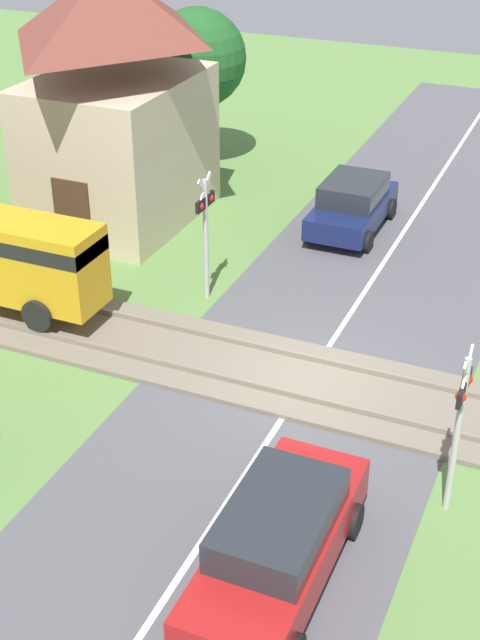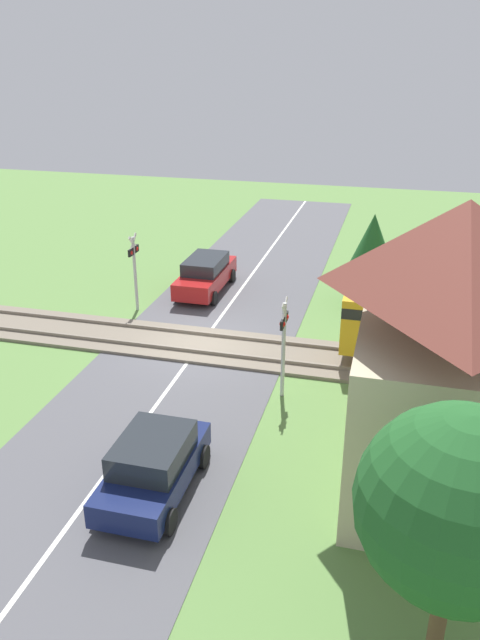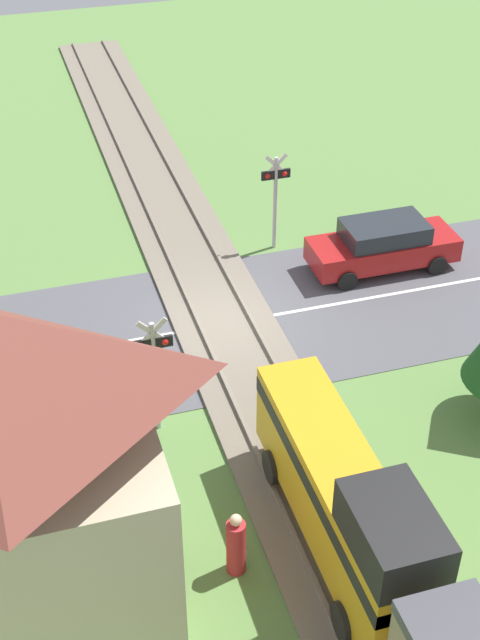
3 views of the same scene
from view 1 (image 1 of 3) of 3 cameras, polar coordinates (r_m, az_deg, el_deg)
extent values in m
plane|color=#5B8442|center=(18.85, 4.21, -4.07)|extent=(60.00, 60.00, 0.00)
cube|color=#515156|center=(18.84, 4.21, -4.04)|extent=(48.00, 6.40, 0.02)
cube|color=silver|center=(18.84, 4.21, -4.01)|extent=(48.00, 0.12, 0.00)
cube|color=#756B5B|center=(18.81, 4.22, -3.91)|extent=(2.80, 48.00, 0.12)
cube|color=slate|center=(18.18, 3.46, -4.77)|extent=(0.10, 48.00, 0.12)
cube|color=slate|center=(19.32, 4.95, -2.52)|extent=(0.10, 48.00, 0.12)
cylinder|color=black|center=(20.49, -12.86, 0.26)|extent=(0.14, 0.76, 0.76)
cylinder|color=black|center=(21.50, -10.70, 2.02)|extent=(0.14, 0.76, 0.76)
cube|color=#A81919|center=(14.13, 2.44, -14.46)|extent=(4.46, 1.60, 0.71)
cube|color=#23282D|center=(13.70, 2.50, -12.59)|extent=(2.45, 1.47, 0.55)
cylinder|color=black|center=(15.58, 1.57, -11.14)|extent=(0.60, 0.18, 0.60)
cylinder|color=black|center=(15.22, 7.32, -12.63)|extent=(0.60, 0.18, 0.60)
cylinder|color=black|center=(13.71, -3.21, -18.49)|extent=(0.60, 0.18, 0.60)
cube|color=#141E4C|center=(25.59, 7.19, 6.99)|extent=(3.77, 1.68, 0.61)
cube|color=#23282D|center=(25.36, 7.28, 8.25)|extent=(2.07, 1.54, 0.60)
cylinder|color=black|center=(24.43, 8.18, 4.98)|extent=(0.60, 0.18, 0.60)
cylinder|color=black|center=(24.86, 4.46, 5.66)|extent=(0.60, 0.18, 0.60)
cylinder|color=black|center=(26.61, 9.66, 7.02)|extent=(0.60, 0.18, 0.60)
cylinder|color=black|center=(27.01, 6.20, 7.63)|extent=(0.60, 0.18, 0.60)
cylinder|color=#B7B7B7|center=(15.23, 13.69, -7.28)|extent=(0.12, 0.12, 3.07)
cube|color=black|center=(14.66, 14.15, -4.22)|extent=(0.90, 0.08, 0.28)
sphere|color=red|center=(14.44, 13.95, -4.78)|extent=(0.18, 0.18, 0.18)
sphere|color=red|center=(14.89, 14.35, -3.68)|extent=(0.18, 0.18, 0.18)
cube|color=silver|center=(14.50, 14.30, -3.23)|extent=(0.72, 0.04, 0.72)
cube|color=silver|center=(14.50, 14.30, -3.23)|extent=(0.72, 0.04, 0.72)
cylinder|color=#B7B7B7|center=(21.38, -2.20, 5.13)|extent=(0.12, 0.12, 3.07)
cube|color=black|center=(20.98, -2.25, 7.57)|extent=(0.90, 0.08, 0.28)
sphere|color=red|center=(21.21, -1.93, 7.83)|extent=(0.18, 0.18, 0.18)
sphere|color=red|center=(20.76, -2.57, 7.30)|extent=(0.18, 0.18, 0.18)
cube|color=silver|center=(20.87, -2.26, 8.34)|extent=(0.72, 0.04, 0.72)
cube|color=silver|center=(20.87, -2.26, 8.34)|extent=(0.72, 0.04, 0.72)
cube|color=#C6B793|center=(25.86, -7.75, 10.72)|extent=(5.13, 3.92, 4.16)
pyramid|color=brown|center=(24.83, -8.42, 19.49)|extent=(5.54, 4.24, 1.94)
cube|color=#472D1E|center=(24.21, -10.66, 6.47)|extent=(0.06, 1.10, 2.10)
cylinder|color=#B2282D|center=(23.48, -12.88, 4.41)|extent=(0.39, 0.39, 1.33)
sphere|color=beige|center=(23.16, -13.10, 6.16)|extent=(0.24, 0.24, 0.24)
cylinder|color=brown|center=(30.36, -2.64, 11.94)|extent=(0.28, 0.28, 2.19)
sphere|color=#1E5623|center=(29.69, -2.75, 16.41)|extent=(3.16, 3.16, 3.16)
camera|label=2|loc=(35.81, 5.48, 28.84)|focal=35.00mm
camera|label=3|loc=(31.63, -32.41, 33.72)|focal=50.00mm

